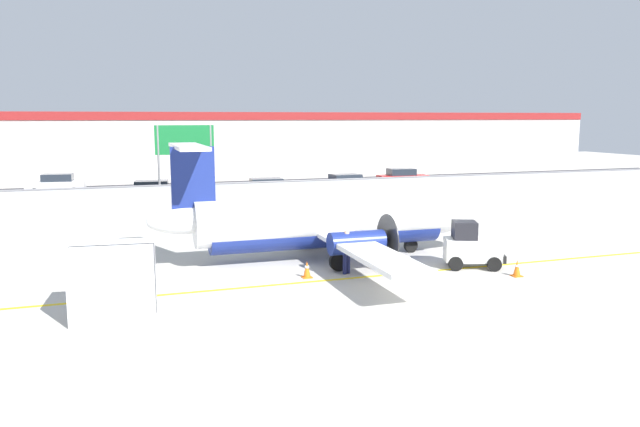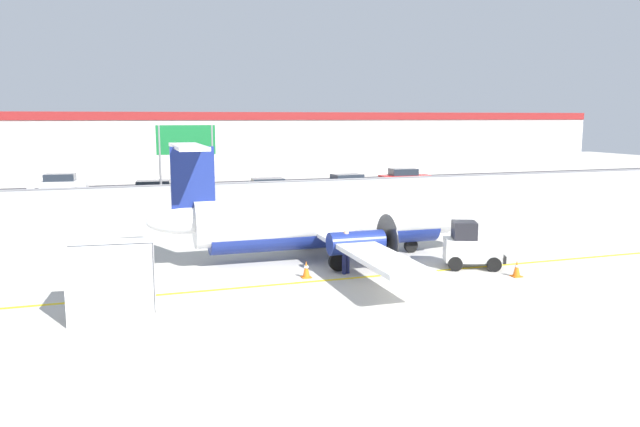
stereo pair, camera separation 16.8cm
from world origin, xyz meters
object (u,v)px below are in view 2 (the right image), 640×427
at_px(ground_crew_worker, 346,250).
at_px(traffic_cone_far_left, 517,269).
at_px(highway_sign, 186,147).
at_px(parked_car_3, 348,185).
at_px(traffic_cone_near_left, 306,270).
at_px(cargo_container, 112,280).
at_px(parked_car_2, 266,189).
at_px(traffic_cone_near_right, 362,239).
at_px(parked_car_1, 152,192).
at_px(parked_car_0, 59,184).
at_px(parked_car_4, 404,178).
at_px(baggage_tug, 471,247).
at_px(commuter_airplane, 333,221).

xyz_separation_m(ground_crew_worker, traffic_cone_far_left, (5.97, -2.48, -0.64)).
bearing_deg(highway_sign, traffic_cone_far_left, -63.32).
height_order(parked_car_3, highway_sign, highway_sign).
bearing_deg(traffic_cone_near_left, highway_sign, 97.66).
relative_size(cargo_container, parked_car_2, 0.60).
distance_m(cargo_container, highway_sign, 20.60).
bearing_deg(traffic_cone_near_left, parked_car_3, 65.26).
xyz_separation_m(traffic_cone_near_left, traffic_cone_near_right, (4.26, 4.81, 0.00)).
distance_m(cargo_container, parked_car_3, 30.27).
xyz_separation_m(parked_car_1, highway_sign, (1.88, -4.71, 3.24)).
xyz_separation_m(traffic_cone_far_left, parked_car_0, (-18.29, 32.18, 0.58)).
distance_m(ground_crew_worker, parked_car_4, 29.78).
height_order(baggage_tug, traffic_cone_near_right, baggage_tug).
distance_m(traffic_cone_far_left, parked_car_0, 37.01).
xyz_separation_m(parked_car_3, parked_car_4, (6.38, 3.35, 0.00)).
relative_size(traffic_cone_near_left, traffic_cone_far_left, 1.00).
bearing_deg(parked_car_0, traffic_cone_near_right, 126.27).
relative_size(traffic_cone_far_left, parked_car_2, 0.15).
bearing_deg(parked_car_1, highway_sign, 119.80).
bearing_deg(traffic_cone_near_right, commuter_airplane, -137.33).
bearing_deg(parked_car_4, commuter_airplane, -116.93).
bearing_deg(traffic_cone_near_right, parked_car_0, 120.89).
xyz_separation_m(commuter_airplane, ground_crew_worker, (-0.45, -2.71, -0.65)).
distance_m(traffic_cone_near_right, parked_car_3, 18.64).
bearing_deg(baggage_tug, parked_car_3, 102.89).
height_order(parked_car_4, highway_sign, highway_sign).
bearing_deg(parked_car_1, parked_car_0, -41.97).
bearing_deg(ground_crew_worker, parked_car_2, -34.62).
distance_m(traffic_cone_far_left, parked_car_4, 29.60).
relative_size(baggage_tug, parked_car_4, 0.59).
xyz_separation_m(commuter_airplane, parked_car_0, (-12.76, 26.99, -0.71)).
distance_m(baggage_tug, parked_car_2, 21.99).
height_order(cargo_container, traffic_cone_near_right, cargo_container).
distance_m(traffic_cone_near_right, parked_car_4, 24.38).
bearing_deg(parked_car_4, traffic_cone_far_left, -102.36).
bearing_deg(parked_car_1, baggage_tug, 123.75).
bearing_deg(cargo_container, parked_car_2, 72.06).
bearing_deg(ground_crew_worker, commuter_airplane, -38.73).
distance_m(commuter_airplane, baggage_tug, 5.80).
bearing_deg(highway_sign, traffic_cone_near_left, -82.34).
distance_m(parked_car_2, parked_car_4, 13.89).
xyz_separation_m(baggage_tug, parked_car_4, (9.98, 26.35, 0.04)).
xyz_separation_m(commuter_airplane, traffic_cone_far_left, (5.52, -5.19, -1.29)).
bearing_deg(traffic_cone_near_left, parked_car_0, 109.73).
xyz_separation_m(traffic_cone_near_left, parked_car_3, (10.33, 22.42, 0.58)).
relative_size(traffic_cone_near_right, parked_car_4, 0.15).
bearing_deg(parked_car_2, highway_sign, 36.16).
bearing_deg(traffic_cone_near_right, parked_car_2, 92.30).
relative_size(parked_car_2, highway_sign, 0.78).
distance_m(parked_car_2, parked_car_3, 6.84).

